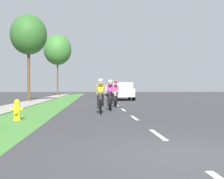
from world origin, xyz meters
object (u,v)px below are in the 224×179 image
Objects in this scene: cyclist_distant at (115,94)px; suv_blue at (115,89)px; cyclist_trailing at (110,95)px; cyclist_lead at (100,96)px; pickup_white at (122,91)px; sedan_silver at (110,90)px; street_tree_near at (29,35)px; fire_hydrant_yellow at (17,110)px; street_tree_far at (58,50)px.

suv_blue is (1.54, 21.66, 0.14)m from cyclist_distant.
cyclist_distant is (0.49, 2.80, 0.00)m from cyclist_trailing.
cyclist_lead is 1.00× the size of cyclist_distant.
suv_blue is (0.15, 10.92, 0.12)m from pickup_white.
cyclist_lead is at bearing -93.96° from sedan_silver.
suv_blue is at bearing 58.85° from street_tree_near.
street_tree_near reaches higher than fire_hydrant_yellow.
suv_blue reaches higher than cyclist_distant.
pickup_white is 0.56× the size of street_tree_far.
cyclist_trailing is 0.34× the size of pickup_white.
street_tree_far reaches higher than street_tree_near.
suv_blue reaches higher than cyclist_trailing.
sedan_silver is (2.46, 35.54, -0.04)m from cyclist_lead.
street_tree_far is (-6.60, 27.82, 6.01)m from cyclist_distant.
cyclist_distant is at bearing -94.07° from suv_blue.
suv_blue is (2.03, 24.46, 0.14)m from cyclist_trailing.
pickup_white is 1.09× the size of suv_blue.
street_tree_near is (-8.20, -2.89, 4.83)m from pickup_white.
cyclist_trailing is at bearing -93.26° from sedan_silver.
street_tree_far reaches higher than suv_blue.
sedan_silver is at bearing 86.74° from cyclist_trailing.
street_tree_near is (-6.32, 10.65, 4.84)m from cyclist_trailing.
street_tree_near is at bearing -121.15° from suv_blue.
pickup_white is (1.39, 10.75, 0.02)m from cyclist_distant.
fire_hydrant_yellow is 29.66m from suv_blue.
cyclist_trailing is at bearing 51.98° from fire_hydrant_yellow.
street_tree_far is at bearing 99.70° from cyclist_lead.
street_tree_far is at bearing 94.01° from fire_hydrant_yellow.
street_tree_near is at bearing 120.68° from cyclist_trailing.
fire_hydrant_yellow is at bearing -98.25° from sedan_silver.
pickup_white reaches higher than fire_hydrant_yellow.
cyclist_trailing is 31.79m from street_tree_far.
pickup_white reaches higher than sedan_silver.
cyclist_lead reaches higher than fire_hydrant_yellow.
pickup_white is at bearing -90.76° from suv_blue.
street_tree_far is (-8.14, 6.16, 5.88)m from suv_blue.
sedan_silver is 24.89m from street_tree_near.
street_tree_far is (-5.56, 32.54, 6.01)m from cyclist_lead.
street_tree_far reaches higher than cyclist_lead.
cyclist_trailing is 33.67m from sedan_silver.
street_tree_far is (-8.02, -3.00, 6.06)m from sedan_silver.
fire_hydrant_yellow is 8.52m from cyclist_distant.
pickup_white is at bearing 19.44° from street_tree_near.
cyclist_lead is at bearing 41.41° from fire_hydrant_yellow.
sedan_silver is (-0.12, 9.16, -0.18)m from suv_blue.
sedan_silver is at bearing 90.73° from suv_blue.
cyclist_lead is at bearing -80.30° from street_tree_far.
fire_hydrant_yellow is 5.92m from cyclist_trailing.
cyclist_lead is at bearing -102.42° from cyclist_distant.
street_tree_near reaches higher than pickup_white.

